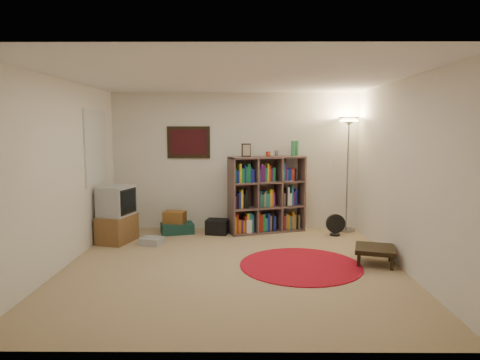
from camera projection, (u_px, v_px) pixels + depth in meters
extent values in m
cube|color=#A1865E|center=(232.00, 267.00, 5.78)|extent=(4.50, 4.50, 0.02)
cube|color=white|center=(232.00, 77.00, 5.48)|extent=(4.50, 4.50, 0.02)
cube|color=silver|center=(235.00, 161.00, 7.87)|extent=(4.50, 0.02, 2.50)
cube|color=silver|center=(225.00, 204.00, 3.39)|extent=(4.50, 0.02, 2.50)
cube|color=silver|center=(61.00, 174.00, 5.64)|extent=(0.02, 4.50, 2.50)
cube|color=silver|center=(404.00, 174.00, 5.62)|extent=(0.02, 4.50, 2.50)
cube|color=black|center=(189.00, 142.00, 7.81)|extent=(0.78, 0.04, 0.58)
cube|color=#460E14|center=(189.00, 142.00, 7.79)|extent=(0.66, 0.01, 0.46)
cube|color=white|center=(96.00, 147.00, 6.90)|extent=(0.03, 1.00, 1.20)
cube|color=beige|center=(336.00, 164.00, 7.85)|extent=(0.08, 0.01, 0.12)
cube|color=brown|center=(267.00, 231.00, 7.70)|extent=(1.41, 0.80, 0.03)
cube|color=brown|center=(267.00, 157.00, 7.54)|extent=(1.41, 0.80, 0.03)
cube|color=brown|center=(231.00, 196.00, 7.42)|extent=(0.15, 0.38, 1.36)
cube|color=brown|center=(301.00, 193.00, 7.83)|extent=(0.15, 0.38, 1.36)
cube|color=brown|center=(263.00, 193.00, 7.80)|extent=(1.29, 0.45, 1.36)
cube|color=brown|center=(255.00, 195.00, 7.55)|extent=(0.15, 0.36, 1.30)
cube|color=brown|center=(279.00, 194.00, 7.69)|extent=(0.15, 0.36, 1.30)
cube|color=brown|center=(267.00, 207.00, 7.65)|extent=(1.35, 0.76, 0.03)
cube|color=brown|center=(267.00, 182.00, 7.60)|extent=(1.35, 0.76, 0.03)
cube|color=gold|center=(234.00, 225.00, 7.45)|extent=(0.09, 0.16, 0.29)
cube|color=#A22817|center=(236.00, 223.00, 7.46)|extent=(0.09, 0.16, 0.35)
cube|color=#B97017|center=(239.00, 226.00, 7.48)|extent=(0.09, 0.16, 0.24)
cube|color=#4E175C|center=(241.00, 226.00, 7.49)|extent=(0.08, 0.16, 0.24)
cube|color=#B97017|center=(243.00, 226.00, 7.51)|extent=(0.08, 0.16, 0.22)
cube|color=#A22817|center=(245.00, 224.00, 7.51)|extent=(0.08, 0.16, 0.29)
cube|color=gold|center=(247.00, 223.00, 7.52)|extent=(0.08, 0.16, 0.34)
cube|color=#22687F|center=(249.00, 222.00, 7.53)|extent=(0.09, 0.16, 0.35)
cube|color=#22687F|center=(252.00, 223.00, 7.55)|extent=(0.09, 0.16, 0.32)
cube|color=#4E175C|center=(234.00, 202.00, 7.40)|extent=(0.09, 0.16, 0.22)
cube|color=black|center=(236.00, 201.00, 7.42)|extent=(0.09, 0.16, 0.24)
cube|color=navy|center=(239.00, 200.00, 7.43)|extent=(0.08, 0.16, 0.28)
cube|color=gold|center=(241.00, 199.00, 7.44)|extent=(0.09, 0.16, 0.33)
cube|color=black|center=(243.00, 201.00, 7.45)|extent=(0.09, 0.16, 0.25)
cube|color=black|center=(246.00, 198.00, 7.46)|extent=(0.09, 0.16, 0.34)
cube|color=#177439|center=(234.00, 176.00, 7.35)|extent=(0.09, 0.16, 0.27)
cube|color=navy|center=(237.00, 177.00, 7.37)|extent=(0.10, 0.16, 0.22)
cube|color=gold|center=(239.00, 173.00, 7.37)|extent=(0.09, 0.16, 0.34)
cube|color=#177439|center=(242.00, 176.00, 7.39)|extent=(0.09, 0.16, 0.26)
cube|color=navy|center=(244.00, 174.00, 7.40)|extent=(0.07, 0.16, 0.31)
cube|color=#177439|center=(246.00, 175.00, 7.41)|extent=(0.08, 0.16, 0.28)
cube|color=#177439|center=(248.00, 173.00, 7.42)|extent=(0.09, 0.16, 0.33)
cube|color=navy|center=(250.00, 175.00, 7.44)|extent=(0.07, 0.16, 0.27)
cube|color=navy|center=(252.00, 176.00, 7.45)|extent=(0.09, 0.16, 0.23)
cube|color=#A22817|center=(258.00, 222.00, 7.59)|extent=(0.09, 0.16, 0.33)
cube|color=#A22817|center=(260.00, 223.00, 7.60)|extent=(0.09, 0.16, 0.30)
cube|color=#177439|center=(263.00, 222.00, 7.62)|extent=(0.09, 0.16, 0.31)
cube|color=#22687F|center=(265.00, 224.00, 7.64)|extent=(0.09, 0.16, 0.23)
cube|color=navy|center=(268.00, 222.00, 7.65)|extent=(0.09, 0.16, 0.31)
cube|color=olive|center=(270.00, 223.00, 7.66)|extent=(0.07, 0.15, 0.28)
cube|color=black|center=(271.00, 222.00, 7.67)|extent=(0.08, 0.16, 0.31)
cube|color=navy|center=(273.00, 223.00, 7.68)|extent=(0.09, 0.16, 0.26)
cube|color=#4E175C|center=(258.00, 200.00, 7.54)|extent=(0.08, 0.16, 0.23)
cube|color=#22687F|center=(260.00, 199.00, 7.55)|extent=(0.08, 0.16, 0.28)
cube|color=#177439|center=(262.00, 201.00, 7.56)|extent=(0.08, 0.16, 0.22)
cube|color=olive|center=(264.00, 199.00, 7.57)|extent=(0.08, 0.16, 0.26)
cube|color=#22687F|center=(265.00, 199.00, 7.58)|extent=(0.07, 0.16, 0.28)
cube|color=#22687F|center=(267.00, 200.00, 7.60)|extent=(0.09, 0.16, 0.23)
cube|color=gold|center=(269.00, 198.00, 7.60)|extent=(0.07, 0.16, 0.31)
cube|color=#B97017|center=(271.00, 198.00, 7.61)|extent=(0.08, 0.16, 0.30)
cube|color=#4E175C|center=(273.00, 199.00, 7.63)|extent=(0.08, 0.16, 0.25)
cube|color=#22687F|center=(258.00, 176.00, 7.49)|extent=(0.07, 0.16, 0.23)
cube|color=#4E175C|center=(260.00, 173.00, 7.49)|extent=(0.09, 0.16, 0.32)
cube|color=#4E175C|center=(263.00, 173.00, 7.51)|extent=(0.09, 0.16, 0.31)
cube|color=#177439|center=(265.00, 175.00, 7.53)|extent=(0.09, 0.16, 0.25)
cube|color=gold|center=(267.00, 173.00, 7.53)|extent=(0.07, 0.16, 0.33)
cube|color=#A22817|center=(269.00, 174.00, 7.55)|extent=(0.08, 0.16, 0.29)
cube|color=#4E175C|center=(270.00, 175.00, 7.56)|extent=(0.08, 0.16, 0.23)
cube|color=#177439|center=(273.00, 175.00, 7.57)|extent=(0.09, 0.16, 0.25)
cube|color=#4E175C|center=(282.00, 220.00, 7.73)|extent=(0.08, 0.16, 0.33)
cube|color=#A22817|center=(283.00, 222.00, 7.74)|extent=(0.08, 0.16, 0.26)
cube|color=olive|center=(285.00, 221.00, 7.75)|extent=(0.07, 0.16, 0.29)
cube|color=#B97017|center=(287.00, 222.00, 7.77)|extent=(0.09, 0.16, 0.26)
cube|color=#22687F|center=(289.00, 222.00, 7.78)|extent=(0.09, 0.16, 0.23)
cube|color=#B97017|center=(292.00, 220.00, 7.79)|extent=(0.08, 0.16, 0.32)
cube|color=olive|center=(294.00, 221.00, 7.81)|extent=(0.08, 0.16, 0.27)
cube|color=black|center=(296.00, 222.00, 7.82)|extent=(0.08, 0.16, 0.21)
cube|color=olive|center=(297.00, 221.00, 7.83)|extent=(0.08, 0.16, 0.25)
cube|color=#4E175C|center=(282.00, 199.00, 7.68)|extent=(0.08, 0.16, 0.22)
cube|color=olive|center=(283.00, 199.00, 7.69)|extent=(0.07, 0.16, 0.23)
cube|color=black|center=(285.00, 197.00, 7.70)|extent=(0.08, 0.16, 0.31)
cube|color=silver|center=(287.00, 196.00, 7.71)|extent=(0.08, 0.16, 0.33)
cube|color=silver|center=(289.00, 199.00, 7.73)|extent=(0.09, 0.16, 0.22)
cube|color=#22687F|center=(291.00, 195.00, 7.73)|extent=(0.08, 0.16, 0.35)
cube|color=#4E175C|center=(293.00, 198.00, 7.75)|extent=(0.08, 0.16, 0.25)
cube|color=navy|center=(295.00, 197.00, 7.76)|extent=(0.08, 0.16, 0.29)
cube|color=#22687F|center=(282.00, 172.00, 7.63)|extent=(0.09, 0.16, 0.34)
cube|color=#4E175C|center=(285.00, 173.00, 7.64)|extent=(0.08, 0.16, 0.31)
cube|color=#22687F|center=(286.00, 175.00, 7.66)|extent=(0.07, 0.15, 0.22)
cube|color=navy|center=(288.00, 175.00, 7.66)|extent=(0.08, 0.16, 0.23)
cube|color=navy|center=(289.00, 175.00, 7.67)|extent=(0.08, 0.16, 0.23)
cube|color=#A22817|center=(291.00, 175.00, 7.69)|extent=(0.10, 0.16, 0.23)
cube|color=black|center=(294.00, 175.00, 7.70)|extent=(0.08, 0.16, 0.23)
cube|color=black|center=(246.00, 150.00, 7.43)|extent=(0.16, 0.07, 0.23)
cube|color=gray|center=(246.00, 150.00, 7.41)|extent=(0.12, 0.05, 0.18)
cylinder|color=maroon|center=(268.00, 154.00, 7.54)|extent=(0.10, 0.10, 0.09)
cylinder|color=gray|center=(276.00, 153.00, 7.59)|extent=(0.09, 0.09, 0.11)
cylinder|color=#348954|center=(293.00, 149.00, 7.64)|extent=(0.10, 0.10, 0.27)
cylinder|color=#348954|center=(297.00, 148.00, 7.74)|extent=(0.10, 0.10, 0.27)
cylinder|color=gray|center=(346.00, 230.00, 7.78)|extent=(0.35, 0.35, 0.03)
cylinder|color=gray|center=(347.00, 177.00, 7.67)|extent=(0.03, 0.03, 1.91)
cone|color=gray|center=(349.00, 121.00, 7.55)|extent=(0.42, 0.42, 0.15)
cylinder|color=#FFD88C|center=(349.00, 121.00, 7.55)|extent=(0.34, 0.34, 0.02)
cylinder|color=black|center=(335.00, 235.00, 7.43)|extent=(0.19, 0.19, 0.03)
cylinder|color=black|center=(335.00, 230.00, 7.42)|extent=(0.04, 0.04, 0.14)
cylinder|color=black|center=(336.00, 224.00, 7.39)|extent=(0.34, 0.10, 0.33)
cube|color=brown|center=(117.00, 229.00, 6.99)|extent=(0.60, 0.73, 0.44)
cube|color=#A8A9AD|center=(116.00, 201.00, 6.93)|extent=(0.57, 0.63, 0.48)
cube|color=black|center=(128.00, 201.00, 6.87)|extent=(0.14, 0.44, 0.41)
cube|color=black|center=(129.00, 201.00, 6.87)|extent=(0.12, 0.39, 0.35)
cube|color=#A8A9AD|center=(152.00, 241.00, 6.85)|extent=(0.40, 0.36, 0.11)
cube|color=#14372D|center=(177.00, 228.00, 7.58)|extent=(0.64, 0.51, 0.18)
cube|color=brown|center=(175.00, 217.00, 7.60)|extent=(0.41, 0.32, 0.21)
cube|color=black|center=(217.00, 227.00, 7.54)|extent=(0.42, 0.37, 0.26)
cylinder|color=white|center=(249.00, 227.00, 7.50)|extent=(0.13, 0.13, 0.27)
cylinder|color=maroon|center=(301.00, 265.00, 5.78)|extent=(1.65, 1.65, 0.01)
cube|color=black|center=(375.00, 249.00, 5.84)|extent=(0.65, 0.65, 0.06)
cube|color=black|center=(359.00, 260.00, 5.71)|extent=(0.05, 0.05, 0.19)
cube|color=black|center=(392.00, 263.00, 5.59)|extent=(0.05, 0.05, 0.19)
cube|color=black|center=(359.00, 252.00, 6.11)|extent=(0.05, 0.05, 0.19)
cube|color=black|center=(390.00, 254.00, 5.99)|extent=(0.05, 0.05, 0.19)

